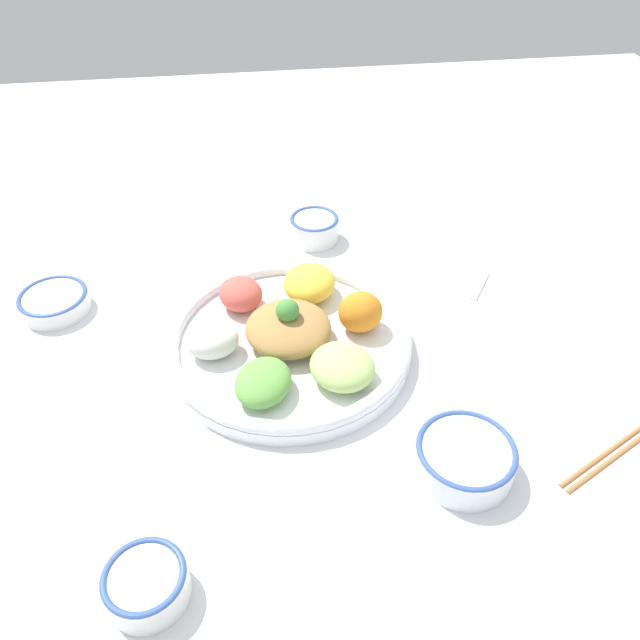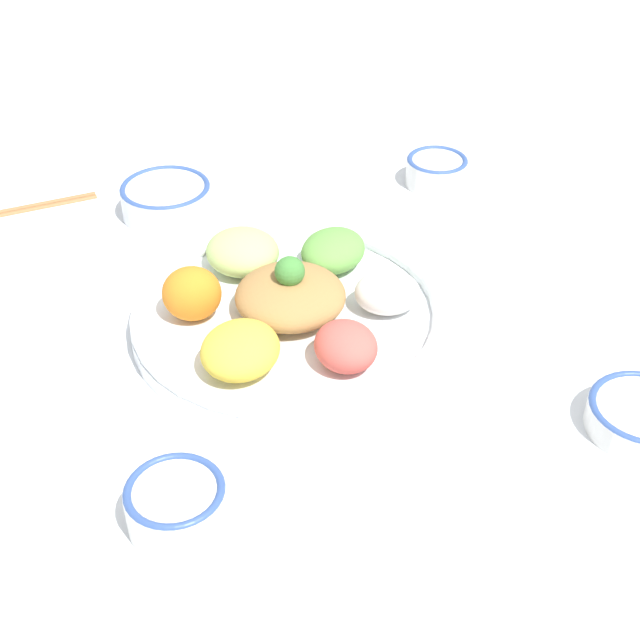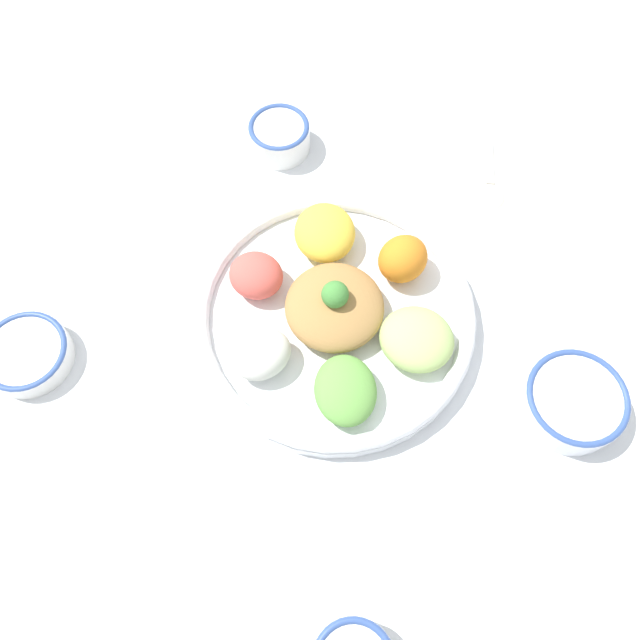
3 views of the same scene
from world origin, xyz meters
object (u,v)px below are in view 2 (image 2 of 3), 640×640
(rice_bowl_blue, at_px, (166,198))
(sauce_bowl_dark, at_px, (437,170))
(serving_spoon_main, at_px, (3,358))
(sauce_bowl_red, at_px, (176,504))
(salad_platter, at_px, (289,308))
(chopsticks_pair_near, at_px, (15,209))

(rice_bowl_blue, distance_m, sauce_bowl_dark, 0.38)
(rice_bowl_blue, distance_m, serving_spoon_main, 0.33)
(sauce_bowl_red, distance_m, rice_bowl_blue, 0.53)
(serving_spoon_main, bearing_deg, salad_platter, 138.51)
(salad_platter, height_order, sauce_bowl_dark, salad_platter)
(sauce_bowl_red, distance_m, chopsticks_pair_near, 0.61)
(sauce_bowl_red, bearing_deg, serving_spoon_main, 137.49)
(salad_platter, xyz_separation_m, chopsticks_pair_near, (-0.39, 0.23, -0.02))
(sauce_bowl_red, bearing_deg, chopsticks_pair_near, 121.55)
(salad_platter, height_order, chopsticks_pair_near, salad_platter)
(sauce_bowl_dark, bearing_deg, salad_platter, -117.85)
(salad_platter, relative_size, rice_bowl_blue, 2.96)
(serving_spoon_main, bearing_deg, sauce_bowl_dark, 165.23)
(sauce_bowl_dark, bearing_deg, serving_spoon_main, -139.17)
(rice_bowl_blue, bearing_deg, sauce_bowl_dark, 15.80)
(salad_platter, bearing_deg, rice_bowl_blue, 127.68)
(rice_bowl_blue, xyz_separation_m, serving_spoon_main, (-0.12, -0.31, -0.02))
(sauce_bowl_dark, xyz_separation_m, serving_spoon_main, (-0.48, -0.41, -0.02))
(rice_bowl_blue, relative_size, serving_spoon_main, 1.03)
(rice_bowl_blue, distance_m, chopsticks_pair_near, 0.21)
(sauce_bowl_dark, distance_m, serving_spoon_main, 0.63)
(sauce_bowl_red, xyz_separation_m, rice_bowl_blue, (-0.11, 0.52, -0.00))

